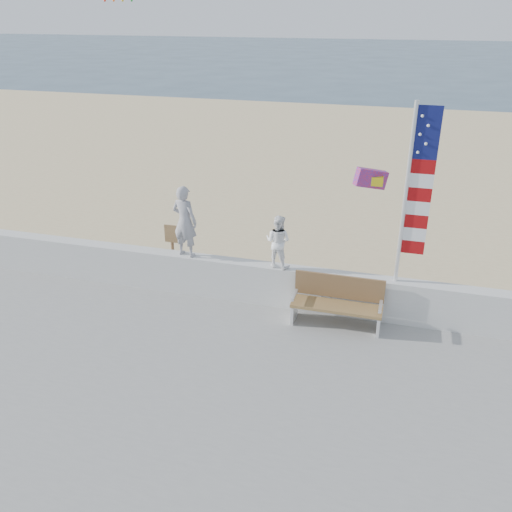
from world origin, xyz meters
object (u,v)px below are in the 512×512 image
object	(u,v)px
adult	(185,221)
child	(278,241)
bench	(337,301)
flag	(413,189)

from	to	relation	value
adult	child	bearing A→B (deg)	-168.05
adult	child	distance (m)	2.07
bench	adult	bearing A→B (deg)	172.39
child	flag	bearing A→B (deg)	-168.03
adult	bench	distance (m)	3.63
child	bench	xyz separation A→B (m)	(1.35, -0.45, -0.96)
child	bench	world-z (taller)	child
child	flag	size ratio (longest dim) A/B	0.32
bench	flag	world-z (taller)	flag
child	bench	distance (m)	1.71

